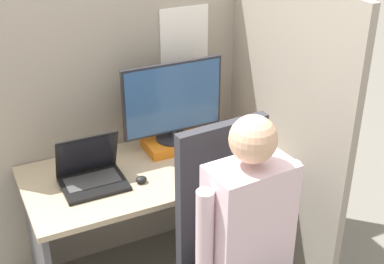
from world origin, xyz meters
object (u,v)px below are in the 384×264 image
at_px(stapler, 245,139).
at_px(carrot_toy, 198,180).
at_px(laptop, 92,174).
at_px(monitor, 173,101).
at_px(office_chair, 233,254).
at_px(paper_box, 174,143).
at_px(person, 253,245).

relative_size(stapler, carrot_toy, 1.08).
bearing_deg(stapler, laptop, -178.56).
height_order(monitor, carrot_toy, monitor).
distance_m(stapler, office_chair, 0.81).
bearing_deg(stapler, paper_box, 160.64).
bearing_deg(paper_box, stapler, -19.36).
relative_size(laptop, office_chair, 0.26).
height_order(laptop, person, person).
distance_m(monitor, office_chair, 0.90).
distance_m(paper_box, monitor, 0.25).
height_order(paper_box, stapler, paper_box).
height_order(paper_box, office_chair, office_chair).
bearing_deg(monitor, office_chair, -95.14).
height_order(paper_box, person, person).
height_order(laptop, office_chair, office_chair).
height_order(paper_box, carrot_toy, paper_box).
bearing_deg(laptop, stapler, 1.44).
bearing_deg(person, monitor, 85.05).
relative_size(stapler, person, 0.11).
distance_m(paper_box, laptop, 0.53).
height_order(monitor, stapler, monitor).
height_order(monitor, office_chair, monitor).
bearing_deg(carrot_toy, stapler, 31.46).
xyz_separation_m(office_chair, person, (-0.01, -0.17, 0.18)).
bearing_deg(monitor, paper_box, -90.00).
distance_m(laptop, office_chair, 0.80).
bearing_deg(carrot_toy, laptop, 152.64).
bearing_deg(carrot_toy, person, -93.41).
relative_size(monitor, person, 0.43).
relative_size(laptop, stapler, 2.19).
relative_size(laptop, carrot_toy, 2.37).
relative_size(carrot_toy, office_chair, 0.11).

